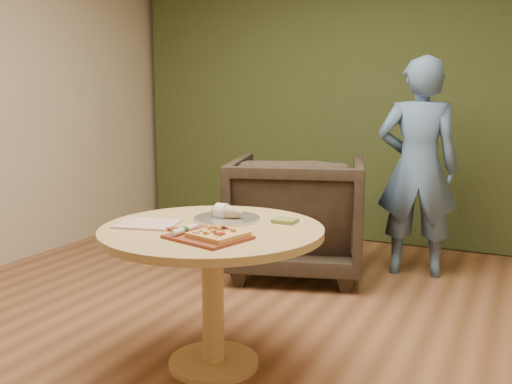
{
  "coord_description": "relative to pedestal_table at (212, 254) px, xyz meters",
  "views": [
    {
      "loc": [
        1.41,
        -2.54,
        1.41
      ],
      "look_at": [
        0.09,
        0.25,
        0.89
      ],
      "focal_mm": 40.0,
      "sensor_mm": 36.0,
      "label": 1
    }
  ],
  "objects": [
    {
      "name": "room_shell",
      "position": [
        0.0,
        0.08,
        0.79
      ],
      "size": [
        5.04,
        6.04,
        2.84
      ],
      "color": "#925D3A",
      "rests_on": "ground"
    },
    {
      "name": "curtain",
      "position": [
        0.0,
        2.98,
        0.79
      ],
      "size": [
        4.8,
        0.14,
        2.78
      ],
      "primitive_type": "cube",
      "color": "#2D3A1A",
      "rests_on": "ground"
    },
    {
      "name": "pedestal_table",
      "position": [
        0.0,
        0.0,
        0.0
      ],
      "size": [
        1.14,
        1.14,
        0.75
      ],
      "rotation": [
        0.0,
        0.0,
        0.04
      ],
      "color": "tan",
      "rests_on": "ground"
    },
    {
      "name": "pizza_paddle",
      "position": [
        0.09,
        -0.21,
        0.15
      ],
      "size": [
        0.47,
        0.36,
        0.01
      ],
      "rotation": [
        0.0,
        0.0,
        -0.27
      ],
      "color": "maroon",
      "rests_on": "pedestal_table"
    },
    {
      "name": "flatbread_pizza",
      "position": [
        0.15,
        -0.21,
        0.17
      ],
      "size": [
        0.27,
        0.27,
        0.04
      ],
      "rotation": [
        0.0,
        0.0,
        -0.27
      ],
      "color": "#D7A754",
      "rests_on": "pizza_paddle"
    },
    {
      "name": "cutlery_roll",
      "position": [
        -0.02,
        -0.22,
        0.17
      ],
      "size": [
        0.05,
        0.2,
        0.03
      ],
      "rotation": [
        0.0,
        0.0,
        -0.12
      ],
      "color": "silver",
      "rests_on": "pizza_paddle"
    },
    {
      "name": "newspaper",
      "position": [
        -0.33,
        -0.1,
        0.15
      ],
      "size": [
        0.35,
        0.31,
        0.01
      ],
      "primitive_type": "cube",
      "rotation": [
        0.0,
        0.0,
        0.23
      ],
      "color": "white",
      "rests_on": "pedestal_table"
    },
    {
      "name": "serving_tray",
      "position": [
        -0.01,
        0.18,
        0.15
      ],
      "size": [
        0.36,
        0.36,
        0.02
      ],
      "color": "silver",
      "rests_on": "pedestal_table"
    },
    {
      "name": "bread_roll",
      "position": [
        -0.02,
        0.18,
        0.18
      ],
      "size": [
        0.19,
        0.09,
        0.09
      ],
      "color": "tan",
      "rests_on": "serving_tray"
    },
    {
      "name": "green_packet",
      "position": [
        0.3,
        0.26,
        0.15
      ],
      "size": [
        0.12,
        0.1,
        0.02
      ],
      "primitive_type": "cube",
      "rotation": [
        0.0,
        0.0,
        -0.02
      ],
      "color": "#4D5D29",
      "rests_on": "pedestal_table"
    },
    {
      "name": "armchair",
      "position": [
        -0.19,
        1.69,
        -0.09
      ],
      "size": [
        1.24,
        1.19,
        1.04
      ],
      "primitive_type": "imported",
      "rotation": [
        0.0,
        0.0,
        3.42
      ],
      "color": "black",
      "rests_on": "ground"
    },
    {
      "name": "person_standing",
      "position": [
        0.67,
        2.06,
        0.24
      ],
      "size": [
        0.69,
        0.52,
        1.71
      ],
      "primitive_type": "imported",
      "rotation": [
        0.0,
        0.0,
        3.34
      ],
      "color": "#4C6F99",
      "rests_on": "ground"
    }
  ]
}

